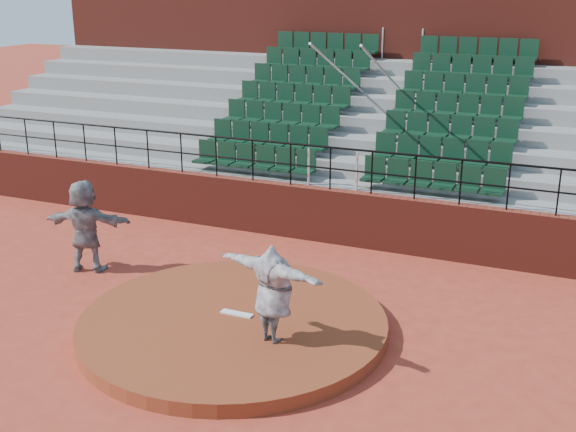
# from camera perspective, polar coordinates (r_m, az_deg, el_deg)

# --- Properties ---
(ground) EXTENTS (90.00, 90.00, 0.00)m
(ground) POSITION_cam_1_polar(r_m,az_deg,el_deg) (13.11, -4.35, -9.00)
(ground) COLOR #AA3926
(ground) RESTS_ON ground
(pitchers_mound) EXTENTS (5.50, 5.50, 0.25)m
(pitchers_mound) POSITION_cam_1_polar(r_m,az_deg,el_deg) (13.06, -4.36, -8.52)
(pitchers_mound) COLOR brown
(pitchers_mound) RESTS_ON ground
(pitching_rubber) EXTENTS (0.60, 0.15, 0.03)m
(pitching_rubber) POSITION_cam_1_polar(r_m,az_deg,el_deg) (13.11, -4.07, -7.70)
(pitching_rubber) COLOR white
(pitching_rubber) RESTS_ON pitchers_mound
(boundary_wall) EXTENTS (24.00, 0.30, 1.30)m
(boundary_wall) POSITION_cam_1_polar(r_m,az_deg,el_deg) (17.10, 3.29, 0.04)
(boundary_wall) COLOR maroon
(boundary_wall) RESTS_ON ground
(wall_railing) EXTENTS (24.04, 0.05, 1.03)m
(wall_railing) POSITION_cam_1_polar(r_m,az_deg,el_deg) (16.72, 3.38, 4.53)
(wall_railing) COLOR black
(wall_railing) RESTS_ON boundary_wall
(seating_deck) EXTENTS (24.00, 5.97, 4.63)m
(seating_deck) POSITION_cam_1_polar(r_m,az_deg,el_deg) (20.23, 6.88, 5.15)
(seating_deck) COLOR gray
(seating_deck) RESTS_ON ground
(press_box_facade) EXTENTS (24.00, 3.00, 7.10)m
(press_box_facade) POSITION_cam_1_polar(r_m,az_deg,el_deg) (23.67, 9.87, 12.10)
(press_box_facade) COLOR maroon
(press_box_facade) RESTS_ON ground
(pitcher) EXTENTS (2.16, 1.10, 1.69)m
(pitcher) POSITION_cam_1_polar(r_m,az_deg,el_deg) (11.86, -1.19, -6.13)
(pitcher) COLOR black
(pitcher) RESTS_ON pitchers_mound
(fielder) EXTENTS (1.96, 1.06, 2.01)m
(fielder) POSITION_cam_1_polar(r_m,az_deg,el_deg) (15.88, -15.73, -0.75)
(fielder) COLOR black
(fielder) RESTS_ON ground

